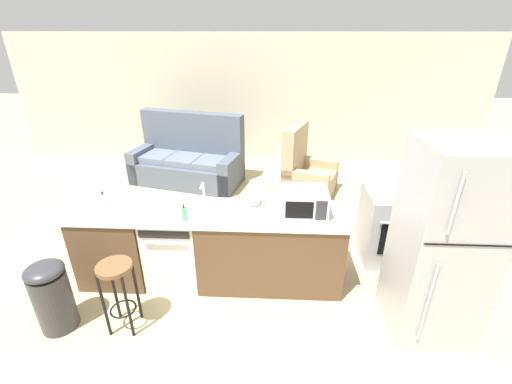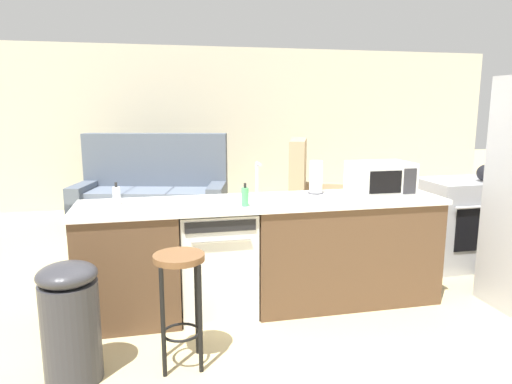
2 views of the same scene
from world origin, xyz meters
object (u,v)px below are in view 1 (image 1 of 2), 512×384
(stove_range, at_px, (394,226))
(kettle, at_px, (421,192))
(paper_towel_roll, at_px, (255,193))
(couch, at_px, (189,161))
(refrigerator, at_px, (442,244))
(trash_bin, at_px, (52,296))
(soap_bottle, at_px, (184,214))
(microwave, at_px, (303,202))
(dishwasher, at_px, (175,247))
(armchair, at_px, (305,175))
(dish_soap_bottle, at_px, (104,200))
(bar_stool, at_px, (118,283))

(stove_range, height_order, kettle, kettle)
(paper_towel_roll, distance_m, couch, 3.08)
(refrigerator, relative_size, couch, 0.87)
(refrigerator, relative_size, trash_bin, 2.54)
(stove_range, distance_m, refrigerator, 1.20)
(soap_bottle, height_order, trash_bin, soap_bottle)
(microwave, xyz_separation_m, kettle, (1.37, 0.42, -0.05))
(trash_bin, bearing_deg, microwave, 18.08)
(dishwasher, distance_m, microwave, 1.53)
(soap_bottle, xyz_separation_m, armchair, (1.45, 2.58, -0.62))
(microwave, distance_m, trash_bin, 2.58)
(refrigerator, bearing_deg, dish_soap_bottle, 169.75)
(microwave, bearing_deg, paper_towel_roll, 160.46)
(dish_soap_bottle, xyz_separation_m, armchair, (2.39, 2.33, -0.62))
(dishwasher, height_order, soap_bottle, soap_bottle)
(stove_range, xyz_separation_m, refrigerator, (-0.00, -1.10, 0.49))
(trash_bin, height_order, couch, couch)
(stove_range, bearing_deg, armchair, 117.39)
(refrigerator, bearing_deg, stove_range, 89.99)
(refrigerator, relative_size, kettle, 9.15)
(refrigerator, height_order, microwave, refrigerator)
(refrigerator, distance_m, soap_bottle, 2.43)
(stove_range, distance_m, armchair, 2.07)
(dish_soap_bottle, distance_m, armchair, 3.40)
(dish_soap_bottle, bearing_deg, kettle, 5.98)
(stove_range, distance_m, paper_towel_roll, 1.84)
(dishwasher, height_order, couch, couch)
(kettle, height_order, couch, couch)
(stove_range, bearing_deg, soap_bottle, -162.84)
(dishwasher, xyz_separation_m, trash_bin, (-0.98, -0.78, -0.04))
(bar_stool, bearing_deg, refrigerator, 3.93)
(dishwasher, height_order, refrigerator, refrigerator)
(dish_soap_bottle, xyz_separation_m, bar_stool, (0.42, -0.81, -0.44))
(couch, bearing_deg, kettle, -36.63)
(dish_soap_bottle, distance_m, kettle, 3.53)
(stove_range, xyz_separation_m, dish_soap_bottle, (-3.34, -0.49, 0.52))
(refrigerator, relative_size, armchair, 1.56)
(dish_soap_bottle, bearing_deg, dishwasher, -4.21)
(kettle, height_order, trash_bin, kettle)
(dishwasher, xyz_separation_m, refrigerator, (2.60, -0.55, 0.52))
(microwave, distance_m, couch, 3.49)
(refrigerator, height_order, dish_soap_bottle, refrigerator)
(stove_range, height_order, trash_bin, stove_range)
(soap_bottle, bearing_deg, bar_stool, -133.35)
(paper_towel_roll, bearing_deg, dishwasher, -168.73)
(paper_towel_roll, xyz_separation_m, soap_bottle, (-0.69, -0.37, -0.07))
(trash_bin, bearing_deg, bar_stool, 2.31)
(dishwasher, height_order, armchair, armchair)
(bar_stool, bearing_deg, paper_towel_roll, 37.29)
(dishwasher, distance_m, paper_towel_roll, 1.10)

